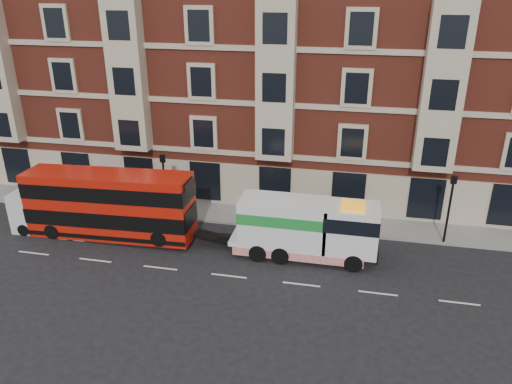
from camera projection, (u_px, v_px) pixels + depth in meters
ground at (229, 276)px, 27.37m from camera, size 120.00×120.00×0.00m
sidewalk at (257, 216)px, 34.08m from camera, size 90.00×3.00×0.15m
victorian_terrace at (284, 51)px, 36.78m from camera, size 45.00×12.00×20.40m
lamp_post_west at (164, 181)px, 33.02m from camera, size 0.35×0.15×4.35m
lamp_post_east at (450, 204)px, 29.62m from camera, size 0.35×0.15×4.35m
double_decker_bus at (109, 204)px, 30.72m from camera, size 10.49×2.41×4.25m
tow_truck at (304, 228)px, 28.60m from camera, size 8.40×2.48×3.50m
box_van at (53, 213)px, 31.76m from camera, size 5.05×2.22×2.61m
pedestrian at (149, 195)px, 34.85m from camera, size 0.79×0.72×1.82m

